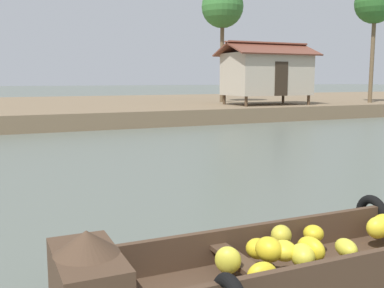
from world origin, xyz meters
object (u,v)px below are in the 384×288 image
Objects in this scene: stilt_house_mid_left at (267,73)px; palm_tree_mid at (222,8)px; banana_boat at (318,252)px; palm_tree_near at (375,4)px.

stilt_house_mid_left is 5.47m from palm_tree_mid.
palm_tree_near is at bearing 43.17° from banana_boat.
palm_tree_mid is at bearing 151.25° from palm_tree_near.
palm_tree_near is at bearing -5.89° from stilt_house_mid_left.
palm_tree_mid reaches higher than banana_boat.
palm_tree_near reaches higher than stilt_house_mid_left.
palm_tree_mid is at bearing 103.72° from stilt_house_mid_left.
palm_tree_mid reaches higher than stilt_house_mid_left.
stilt_house_mid_left is (11.18, 17.84, 2.19)m from banana_boat.
palm_tree_near is 1.00× the size of palm_tree_mid.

